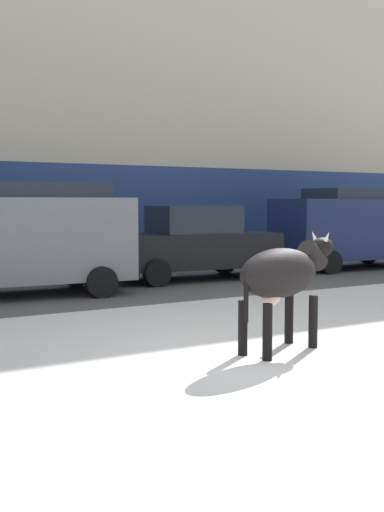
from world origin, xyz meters
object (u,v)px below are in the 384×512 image
Objects in this scene: car_navy_van at (352,226)px; car_grey_van at (17,236)px; car_black_sedan at (194,243)px; cow_black at (283,275)px.

car_grey_van is at bearing -176.47° from car_navy_van.
car_black_sedan is 0.91× the size of car_navy_van.
car_grey_van reaches higher than cow_black.
car_grey_van is 1.00× the size of car_navy_van.
car_navy_van is at bearing -0.09° from car_black_sedan.
cow_black is at bearing -76.38° from car_grey_van.
cow_black is 0.45× the size of car_black_sedan.
car_navy_van reaches higher than cow_black.
car_grey_van and car_navy_van have the same top height.
car_grey_van is at bearing -172.25° from car_black_sedan.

